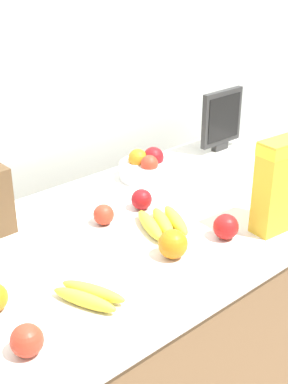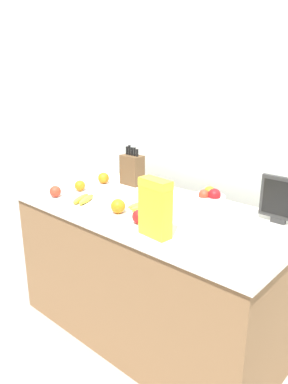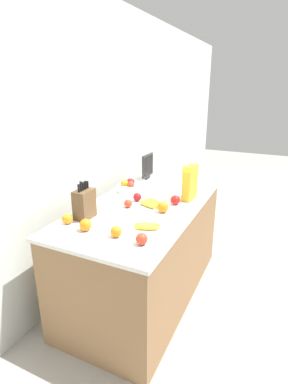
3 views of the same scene
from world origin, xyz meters
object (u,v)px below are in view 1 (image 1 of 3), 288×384
Objects in this scene: banana_bunch_left at (163,223)px; banana_bunch_right at (89,295)px; apple_rightmost at (104,215)px; fruit_bowl at (146,167)px; apple_middle at (27,340)px; orange_front_center at (173,244)px; cereal_box at (281,181)px; apple_near_bananas at (142,199)px; small_monitor at (222,119)px; apple_by_knife_block at (226,227)px.

banana_bunch_right is at bearing -159.61° from banana_bunch_left.
fruit_bowl is at bearing 27.88° from apple_rightmost.
apple_rightmost is (0.50, 0.37, -0.00)m from apple_middle.
banana_bunch_left is 1.13× the size of banana_bunch_right.
apple_rightmost is 0.78× the size of orange_front_center.
apple_near_bananas is at bearing 126.48° from cereal_box.
apple_near_bananas is at bearing -162.86° from small_monitor.
cereal_box reaches higher than banana_bunch_left.
cereal_box reaches higher than apple_middle.
apple_near_bananas is 0.16m from apple_rightmost.
orange_front_center is at bearing -124.25° from fruit_bowl.
small_monitor reaches higher than fruit_bowl.
cereal_box is 4.21× the size of apple_near_bananas.
apple_middle is at bearing -176.10° from cereal_box.
banana_bunch_left is at bearing 144.36° from cereal_box.
small_monitor is 3.32× the size of apple_by_knife_block.
orange_front_center reaches higher than apple_near_bananas.
banana_bunch_left is at bearing 120.83° from apple_by_knife_block.
small_monitor is 0.77m from banana_bunch_left.
apple_middle is at bearing -143.83° from apple_rightmost.
banana_bunch_left reaches higher than banana_bunch_right.
cereal_box reaches higher than orange_front_center.
apple_near_bananas is (-0.64, -0.20, -0.11)m from small_monitor.
fruit_bowl is at bearing 55.75° from orange_front_center.
apple_by_knife_block is at bearing -8.76° from orange_front_center.
banana_bunch_left is 3.31× the size of apple_rightmost.
banana_bunch_right is at bearing -146.07° from apple_near_bananas.
orange_front_center reaches higher than apple_middle.
apple_by_knife_block is at bearing 164.31° from cereal_box.
banana_bunch_left is 2.97× the size of apple_middle.
cereal_box is 4.43× the size of apple_rightmost.
small_monitor is 0.78m from apple_by_knife_block.
banana_bunch_left is at bearing 20.39° from banana_bunch_right.
banana_bunch_right is 0.41m from apple_rightmost.
apple_middle is 0.96× the size of apple_by_knife_block.
fruit_bowl is 0.27m from apple_near_bananas.
fruit_bowl is at bearing 32.91° from apple_middle.
cereal_box is (-0.40, -0.59, 0.02)m from small_monitor.
apple_rightmost is at bearing 46.83° from banana_bunch_right.
small_monitor reaches higher than banana_bunch_right.
banana_bunch_left is 3.14× the size of apple_near_bananas.
apple_near_bananas is 1.05× the size of apple_rightmost.
apple_by_knife_block reaches higher than apple_middle.
apple_near_bananas is at bearing 74.88° from banana_bunch_left.
fruit_bowl reaches higher than apple_by_knife_block.
orange_front_center is at bearing 171.24° from apple_by_knife_block.
apple_near_bananas reaches higher than banana_bunch_right.
small_monitor is at bearing 60.91° from cereal_box.
fruit_bowl is (-0.45, -0.01, -0.10)m from small_monitor.
banana_bunch_left is at bearing 19.00° from apple_middle.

